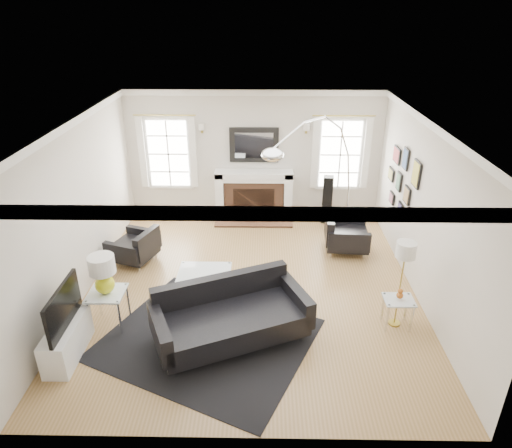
{
  "coord_description": "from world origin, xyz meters",
  "views": [
    {
      "loc": [
        0.2,
        -6.54,
        4.37
      ],
      "look_at": [
        0.09,
        0.3,
        1.06
      ],
      "focal_mm": 32.0,
      "sensor_mm": 36.0,
      "label": 1
    }
  ],
  "objects_px": {
    "fireplace": "(254,196)",
    "sofa": "(230,316)",
    "armchair_left": "(136,247)",
    "gourd_lamp": "(103,272)",
    "arc_floor_lamp": "(314,179)",
    "armchair_right": "(344,235)",
    "coffee_table": "(204,277)"
  },
  "relations": [
    {
      "from": "arc_floor_lamp",
      "to": "sofa",
      "type": "bearing_deg",
      "value": -117.5
    },
    {
      "from": "armchair_left",
      "to": "armchair_right",
      "type": "relative_size",
      "value": 1.06
    },
    {
      "from": "coffee_table",
      "to": "fireplace",
      "type": "bearing_deg",
      "value": 75.91
    },
    {
      "from": "armchair_left",
      "to": "coffee_table",
      "type": "height_order",
      "value": "armchair_left"
    },
    {
      "from": "armchair_left",
      "to": "coffee_table",
      "type": "bearing_deg",
      "value": -37.4
    },
    {
      "from": "fireplace",
      "to": "gourd_lamp",
      "type": "relative_size",
      "value": 2.82
    },
    {
      "from": "fireplace",
      "to": "sofa",
      "type": "distance_m",
      "value": 4.1
    },
    {
      "from": "gourd_lamp",
      "to": "arc_floor_lamp",
      "type": "distance_m",
      "value": 4.05
    },
    {
      "from": "armchair_right",
      "to": "coffee_table",
      "type": "distance_m",
      "value": 2.98
    },
    {
      "from": "sofa",
      "to": "arc_floor_lamp",
      "type": "bearing_deg",
      "value": 62.5
    },
    {
      "from": "armchair_left",
      "to": "fireplace",
      "type": "bearing_deg",
      "value": 42.4
    },
    {
      "from": "gourd_lamp",
      "to": "arc_floor_lamp",
      "type": "relative_size",
      "value": 0.22
    },
    {
      "from": "sofa",
      "to": "armchair_right",
      "type": "height_order",
      "value": "sofa"
    },
    {
      "from": "sofa",
      "to": "arc_floor_lamp",
      "type": "height_order",
      "value": "arc_floor_lamp"
    },
    {
      "from": "fireplace",
      "to": "arc_floor_lamp",
      "type": "bearing_deg",
      "value": -51.13
    },
    {
      "from": "fireplace",
      "to": "armchair_right",
      "type": "distance_m",
      "value": 2.3
    },
    {
      "from": "coffee_table",
      "to": "gourd_lamp",
      "type": "distance_m",
      "value": 1.64
    },
    {
      "from": "fireplace",
      "to": "coffee_table",
      "type": "bearing_deg",
      "value": -104.09
    },
    {
      "from": "arc_floor_lamp",
      "to": "coffee_table",
      "type": "bearing_deg",
      "value": -139.6
    },
    {
      "from": "sofa",
      "to": "fireplace",
      "type": "bearing_deg",
      "value": 86.36
    },
    {
      "from": "fireplace",
      "to": "armchair_right",
      "type": "bearing_deg",
      "value": -39.38
    },
    {
      "from": "sofa",
      "to": "armchair_left",
      "type": "height_order",
      "value": "sofa"
    },
    {
      "from": "sofa",
      "to": "armchair_right",
      "type": "relative_size",
      "value": 2.48
    },
    {
      "from": "armchair_left",
      "to": "armchair_right",
      "type": "height_order",
      "value": "armchair_right"
    },
    {
      "from": "armchair_left",
      "to": "arc_floor_lamp",
      "type": "distance_m",
      "value": 3.52
    },
    {
      "from": "coffee_table",
      "to": "gourd_lamp",
      "type": "bearing_deg",
      "value": -148.78
    },
    {
      "from": "sofa",
      "to": "armchair_left",
      "type": "distance_m",
      "value": 2.85
    },
    {
      "from": "coffee_table",
      "to": "gourd_lamp",
      "type": "xyz_separation_m",
      "value": [
        -1.32,
        -0.8,
        0.57
      ]
    },
    {
      "from": "sofa",
      "to": "arc_floor_lamp",
      "type": "xyz_separation_m",
      "value": [
        1.4,
        2.68,
        1.08
      ]
    },
    {
      "from": "fireplace",
      "to": "gourd_lamp",
      "type": "distance_m",
      "value": 4.37
    },
    {
      "from": "arc_floor_lamp",
      "to": "armchair_left",
      "type": "bearing_deg",
      "value": -170.47
    },
    {
      "from": "armchair_right",
      "to": "gourd_lamp",
      "type": "xyz_separation_m",
      "value": [
        -3.85,
        -2.37,
        0.59
      ]
    }
  ]
}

